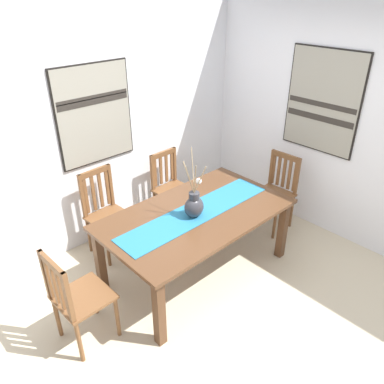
{
  "coord_description": "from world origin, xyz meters",
  "views": [
    {
      "loc": [
        -2.06,
        -1.69,
        2.7
      ],
      "look_at": [
        0.05,
        0.57,
        0.97
      ],
      "focal_mm": 35.27,
      "sensor_mm": 36.0,
      "label": 1
    }
  ],
  "objects_px": {
    "dining_table": "(196,220)",
    "painting_on_back_wall": "(94,114)",
    "centerpiece_vase": "(194,205)",
    "chair_3": "(106,212)",
    "painting_on_side_wall": "(323,102)",
    "chair_0": "(76,297)",
    "chair_2": "(171,187)",
    "chair_1": "(276,190)"
  },
  "relations": [
    {
      "from": "chair_0",
      "to": "painting_on_side_wall",
      "type": "xyz_separation_m",
      "value": [
        3.01,
        -0.25,
        1.06
      ]
    },
    {
      "from": "chair_0",
      "to": "painting_on_back_wall",
      "type": "bearing_deg",
      "value": 50.02
    },
    {
      "from": "centerpiece_vase",
      "to": "chair_2",
      "type": "relative_size",
      "value": 0.7
    },
    {
      "from": "dining_table",
      "to": "chair_0",
      "type": "xyz_separation_m",
      "value": [
        -1.32,
        0.02,
        -0.15
      ]
    },
    {
      "from": "centerpiece_vase",
      "to": "chair_3",
      "type": "relative_size",
      "value": 0.67
    },
    {
      "from": "centerpiece_vase",
      "to": "chair_0",
      "type": "bearing_deg",
      "value": 177.76
    },
    {
      "from": "dining_table",
      "to": "chair_3",
      "type": "height_order",
      "value": "chair_3"
    },
    {
      "from": "chair_1",
      "to": "chair_3",
      "type": "relative_size",
      "value": 0.96
    },
    {
      "from": "centerpiece_vase",
      "to": "chair_1",
      "type": "relative_size",
      "value": 0.69
    },
    {
      "from": "chair_0",
      "to": "chair_1",
      "type": "height_order",
      "value": "chair_0"
    },
    {
      "from": "dining_table",
      "to": "chair_2",
      "type": "relative_size",
      "value": 2.05
    },
    {
      "from": "chair_3",
      "to": "painting_on_side_wall",
      "type": "distance_m",
      "value": 2.68
    },
    {
      "from": "painting_on_back_wall",
      "to": "dining_table",
      "type": "bearing_deg",
      "value": -76.67
    },
    {
      "from": "painting_on_back_wall",
      "to": "chair_0",
      "type": "bearing_deg",
      "value": -129.98
    },
    {
      "from": "dining_table",
      "to": "painting_on_back_wall",
      "type": "xyz_separation_m",
      "value": [
        -0.29,
        1.24,
        0.85
      ]
    },
    {
      "from": "dining_table",
      "to": "chair_1",
      "type": "xyz_separation_m",
      "value": [
        1.31,
        -0.03,
        -0.15
      ]
    },
    {
      "from": "chair_1",
      "to": "painting_on_back_wall",
      "type": "height_order",
      "value": "painting_on_back_wall"
    },
    {
      "from": "dining_table",
      "to": "chair_2",
      "type": "distance_m",
      "value": 1.04
    },
    {
      "from": "chair_2",
      "to": "painting_on_back_wall",
      "type": "height_order",
      "value": "painting_on_back_wall"
    },
    {
      "from": "dining_table",
      "to": "centerpiece_vase",
      "type": "height_order",
      "value": "centerpiece_vase"
    },
    {
      "from": "chair_2",
      "to": "painting_on_side_wall",
      "type": "relative_size",
      "value": 0.81
    },
    {
      "from": "painting_on_side_wall",
      "to": "chair_2",
      "type": "bearing_deg",
      "value": 136.95
    },
    {
      "from": "chair_1",
      "to": "painting_on_side_wall",
      "type": "height_order",
      "value": "painting_on_side_wall"
    },
    {
      "from": "chair_2",
      "to": "chair_3",
      "type": "xyz_separation_m",
      "value": [
        -0.92,
        0.03,
        0.02
      ]
    },
    {
      "from": "centerpiece_vase",
      "to": "painting_on_side_wall",
      "type": "xyz_separation_m",
      "value": [
        1.76,
        -0.2,
        0.69
      ]
    },
    {
      "from": "centerpiece_vase",
      "to": "chair_3",
      "type": "xyz_separation_m",
      "value": [
        -0.4,
        0.98,
        -0.35
      ]
    },
    {
      "from": "chair_2",
      "to": "painting_on_back_wall",
      "type": "distance_m",
      "value": 1.29
    },
    {
      "from": "chair_2",
      "to": "chair_3",
      "type": "height_order",
      "value": "chair_3"
    },
    {
      "from": "centerpiece_vase",
      "to": "painting_on_side_wall",
      "type": "bearing_deg",
      "value": -6.55
    },
    {
      "from": "chair_3",
      "to": "painting_on_side_wall",
      "type": "relative_size",
      "value": 0.86
    },
    {
      "from": "chair_3",
      "to": "painting_on_side_wall",
      "type": "height_order",
      "value": "painting_on_side_wall"
    },
    {
      "from": "chair_0",
      "to": "painting_on_back_wall",
      "type": "height_order",
      "value": "painting_on_back_wall"
    },
    {
      "from": "dining_table",
      "to": "painting_on_side_wall",
      "type": "xyz_separation_m",
      "value": [
        1.69,
        -0.23,
        0.91
      ]
    },
    {
      "from": "chair_1",
      "to": "chair_2",
      "type": "distance_m",
      "value": 1.28
    },
    {
      "from": "centerpiece_vase",
      "to": "painting_on_back_wall",
      "type": "relative_size",
      "value": 0.62
    },
    {
      "from": "chair_3",
      "to": "painting_on_back_wall",
      "type": "xyz_separation_m",
      "value": [
        0.17,
        0.29,
        0.99
      ]
    },
    {
      "from": "centerpiece_vase",
      "to": "chair_2",
      "type": "height_order",
      "value": "centerpiece_vase"
    },
    {
      "from": "chair_0",
      "to": "painting_on_side_wall",
      "type": "distance_m",
      "value": 3.2
    },
    {
      "from": "chair_1",
      "to": "chair_2",
      "type": "height_order",
      "value": "chair_1"
    },
    {
      "from": "chair_1",
      "to": "chair_2",
      "type": "relative_size",
      "value": 1.02
    },
    {
      "from": "centerpiece_vase",
      "to": "dining_table",
      "type": "bearing_deg",
      "value": 27.25
    },
    {
      "from": "chair_3",
      "to": "painting_on_back_wall",
      "type": "relative_size",
      "value": 0.93
    }
  ]
}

